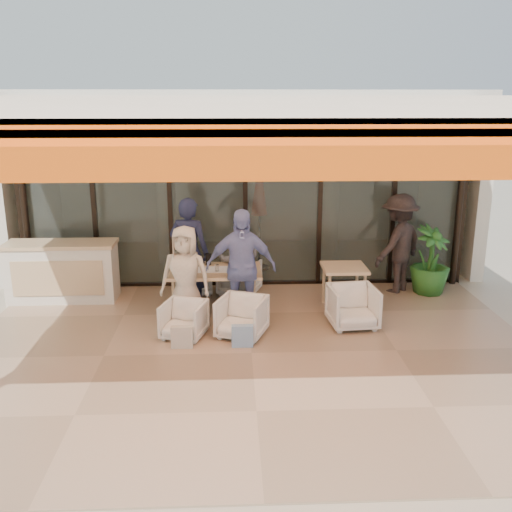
{
  "coord_description": "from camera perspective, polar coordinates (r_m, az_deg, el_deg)",
  "views": [
    {
      "loc": [
        -0.25,
        -7.14,
        3.38
      ],
      "look_at": [
        0.1,
        0.9,
        1.15
      ],
      "focal_mm": 40.0,
      "sensor_mm": 36.0,
      "label": 1
    }
  ],
  "objects": [
    {
      "name": "diner_navy",
      "position": [
        9.51,
        -6.7,
        0.39
      ],
      "size": [
        0.77,
        0.61,
        1.84
      ],
      "primitive_type": "imported",
      "rotation": [
        0.0,
        0.0,
        2.85
      ],
      "color": "#191F37",
      "rests_on": "ground"
    },
    {
      "name": "standing_woman",
      "position": [
        10.39,
        14.05,
        1.18
      ],
      "size": [
        1.31,
        1.25,
        1.79
      ],
      "primitive_type": "imported",
      "rotation": [
        0.0,
        0.0,
        3.84
      ],
      "color": "black",
      "rests_on": "ground"
    },
    {
      "name": "glass_storefront",
      "position": [
        10.29,
        -1.07,
        5.54
      ],
      "size": [
        8.08,
        0.1,
        3.2
      ],
      "color": "#9EADA3",
      "rests_on": "ground"
    },
    {
      "name": "chair_near_right",
      "position": [
        8.34,
        -1.44,
        -5.95
      ],
      "size": [
        0.82,
        0.8,
        0.67
      ],
      "primitive_type": "imported",
      "rotation": [
        0.0,
        0.0,
        -0.36
      ],
      "color": "white",
      "rests_on": "ground"
    },
    {
      "name": "chair_near_left",
      "position": [
        8.38,
        -7.23,
        -6.2
      ],
      "size": [
        0.72,
        0.69,
        0.6
      ],
      "primitive_type": "imported",
      "rotation": [
        0.0,
        0.0,
        -0.29
      ],
      "color": "white",
      "rests_on": "ground"
    },
    {
      "name": "potted_palm",
      "position": [
        10.5,
        17.04,
        -0.45
      ],
      "size": [
        0.97,
        0.97,
        1.23
      ],
      "primitive_type": "imported",
      "rotation": [
        0.0,
        0.0,
        0.67
      ],
      "color": "#1E5919",
      "rests_on": "ground"
    },
    {
      "name": "host_counter",
      "position": [
        10.27,
        -18.78,
        -1.46
      ],
      "size": [
        1.85,
        0.65,
        1.04
      ],
      "color": "silver",
      "rests_on": "ground"
    },
    {
      "name": "ground",
      "position": [
        7.9,
        -0.44,
        -9.84
      ],
      "size": [
        70.0,
        70.0,
        0.0
      ],
      "primitive_type": "plane",
      "color": "#C6B293",
      "rests_on": "ground"
    },
    {
      "name": "diner_grey",
      "position": [
        9.53,
        -1.62,
        -0.51
      ],
      "size": [
        0.77,
        0.61,
        1.51
      ],
      "primitive_type": "imported",
      "rotation": [
        0.0,
        0.0,
        3.08
      ],
      "color": "slate",
      "rests_on": "ground"
    },
    {
      "name": "side_chair",
      "position": [
        8.79,
        9.66,
        -4.86
      ],
      "size": [
        0.74,
        0.7,
        0.71
      ],
      "primitive_type": "imported",
      "rotation": [
        0.0,
        0.0,
        0.08
      ],
      "color": "white",
      "rests_on": "ground"
    },
    {
      "name": "tote_bag_cream",
      "position": [
        8.06,
        -7.42,
        -8.12
      ],
      "size": [
        0.3,
        0.1,
        0.34
      ],
      "primitive_type": "cube",
      "color": "silver",
      "rests_on": "ground"
    },
    {
      "name": "diner_periwinkle",
      "position": [
        8.62,
        -1.53,
        -1.18
      ],
      "size": [
        1.06,
        0.44,
        1.81
      ],
      "primitive_type": "imported",
      "rotation": [
        0.0,
        0.0,
        0.0
      ],
      "color": "#7182BC",
      "rests_on": "ground"
    },
    {
      "name": "side_table",
      "position": [
        9.4,
        8.8,
        -1.66
      ],
      "size": [
        0.7,
        0.7,
        0.74
      ],
      "color": "tan",
      "rests_on": "ground"
    },
    {
      "name": "interior_block",
      "position": [
        12.51,
        -1.33,
        10.22
      ],
      "size": [
        9.05,
        3.62,
        3.52
      ],
      "color": "silver",
      "rests_on": "ground"
    },
    {
      "name": "chair_far_left",
      "position": [
        10.16,
        -6.4,
        -2.22
      ],
      "size": [
        0.71,
        0.69,
        0.61
      ],
      "primitive_type": "imported",
      "rotation": [
        0.0,
        0.0,
        3.4
      ],
      "color": "white",
      "rests_on": "ground"
    },
    {
      "name": "tote_bag_blue",
      "position": [
        8.03,
        -1.38,
        -8.08
      ],
      "size": [
        0.3,
        0.1,
        0.34
      ],
      "primitive_type": "cube",
      "color": "#99BFD8",
      "rests_on": "ground"
    },
    {
      "name": "chair_far_right",
      "position": [
        10.13,
        -1.65,
        -2.01
      ],
      "size": [
        0.82,
        0.8,
        0.67
      ],
      "primitive_type": "imported",
      "rotation": [
        0.0,
        0.0,
        2.79
      ],
      "color": "white",
      "rests_on": "ground"
    },
    {
      "name": "terrace_structure",
      "position": [
        6.88,
        -0.42,
        14.41
      ],
      "size": [
        8.0,
        6.0,
        3.4
      ],
      "color": "silver",
      "rests_on": "ground"
    },
    {
      "name": "dining_table",
      "position": [
        9.13,
        -4.26,
        -1.72
      ],
      "size": [
        1.5,
        0.9,
        0.93
      ],
      "color": "tan",
      "rests_on": "ground"
    },
    {
      "name": "terrace_floor",
      "position": [
        7.9,
        -0.44,
        -9.8
      ],
      "size": [
        8.0,
        6.0,
        0.01
      ],
      "primitive_type": "cube",
      "color": "tan",
      "rests_on": "ground"
    },
    {
      "name": "diner_cream",
      "position": [
        8.69,
        -7.08,
        -2.04
      ],
      "size": [
        0.84,
        0.63,
        1.56
      ],
      "primitive_type": "imported",
      "rotation": [
        0.0,
        0.0,
        -0.18
      ],
      "color": "beige",
      "rests_on": "ground"
    }
  ]
}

